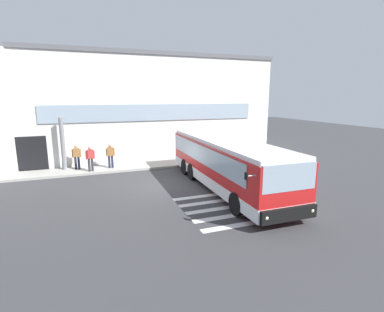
# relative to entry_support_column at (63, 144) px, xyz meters

# --- Properties ---
(ground_plane) EXTENTS (80.00, 90.00, 0.02)m
(ground_plane) POSITION_rel_entry_support_column_xyz_m (5.47, -5.40, -1.89)
(ground_plane) COLOR #353538
(ground_plane) RESTS_ON ground
(bay_paint_stripes) EXTENTS (4.40, 3.96, 0.01)m
(bay_paint_stripes) POSITION_rel_entry_support_column_xyz_m (7.47, -9.60, -1.88)
(bay_paint_stripes) COLOR silver
(bay_paint_stripes) RESTS_ON ground
(terminal_building) EXTENTS (23.59, 13.80, 8.19)m
(terminal_building) POSITION_rel_entry_support_column_xyz_m (4.77, 6.23, 2.21)
(terminal_building) COLOR silver
(terminal_building) RESTS_ON ground
(boarding_curb) EXTENTS (25.79, 2.00, 0.15)m
(boarding_curb) POSITION_rel_entry_support_column_xyz_m (5.47, -0.60, -1.81)
(boarding_curb) COLOR #9E9B93
(boarding_curb) RESTS_ON ground
(entry_support_column) EXTENTS (0.28, 0.28, 3.47)m
(entry_support_column) POSITION_rel_entry_support_column_xyz_m (0.00, 0.00, 0.00)
(entry_support_column) COLOR slate
(entry_support_column) RESTS_ON boarding_curb
(bus_main_foreground) EXTENTS (3.20, 10.94, 2.70)m
(bus_main_foreground) POSITION_rel_entry_support_column_xyz_m (8.50, -7.00, -0.55)
(bus_main_foreground) COLOR red
(bus_main_foreground) RESTS_ON ground
(passenger_near_column) EXTENTS (0.59, 0.38, 1.68)m
(passenger_near_column) POSITION_rel_entry_support_column_xyz_m (0.80, -0.21, -0.77)
(passenger_near_column) COLOR #1E2338
(passenger_near_column) RESTS_ON boarding_curb
(passenger_by_doorway) EXTENTS (0.57, 0.31, 1.68)m
(passenger_by_doorway) POSITION_rel_entry_support_column_xyz_m (1.64, -1.16, -0.80)
(passenger_by_doorway) COLOR #2D2D33
(passenger_by_doorway) RESTS_ON boarding_curb
(passenger_at_curb_edge) EXTENTS (0.59, 0.23, 1.68)m
(passenger_at_curb_edge) POSITION_rel_entry_support_column_xyz_m (2.95, -0.65, -0.80)
(passenger_at_curb_edge) COLOR #1E2338
(passenger_at_curb_edge) RESTS_ON boarding_curb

